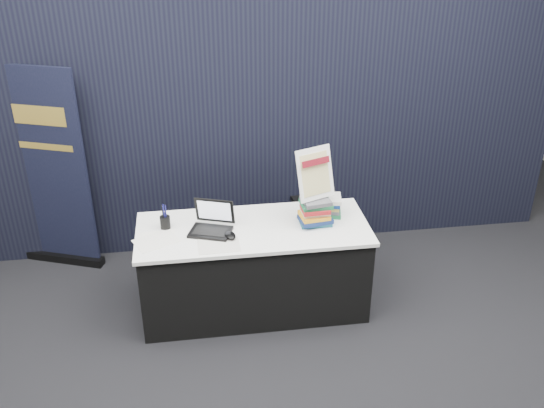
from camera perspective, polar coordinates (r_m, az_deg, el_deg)
The scene contains 15 objects.
floor at distance 4.68m, azimuth -0.84°, elevation -13.56°, with size 8.00×8.00×0.00m, color black.
wall_back at distance 7.62m, azimuth -5.06°, elevation 17.49°, with size 8.00×0.02×3.50m, color #B8B6AE.
drape_partition at distance 5.45m, azimuth -3.15°, elevation 7.38°, with size 6.00×0.08×2.40m, color black.
display_table at distance 4.89m, azimuth -1.72°, elevation -6.02°, with size 1.80×0.75×0.75m.
laptop at distance 4.64m, azimuth -5.87°, elevation -1.90°, with size 0.36×0.34×0.23m.
mouse at distance 4.56m, azimuth -3.97°, elevation -2.96°, with size 0.08×0.13×0.04m, color black.
brochure_left at distance 4.60m, azimuth -10.84°, elevation -3.43°, with size 0.31×0.22×0.00m, color white.
brochure_mid at distance 4.64m, azimuth -10.72°, elevation -3.09°, with size 0.28×0.20×0.00m, color white.
brochure_right at distance 4.48m, azimuth -5.04°, elevation -3.90°, with size 0.31×0.22×0.00m, color beige.
pen_cup at distance 4.73m, azimuth -10.02°, elevation -1.71°, with size 0.08×0.08×0.10m, color black.
book_stack_tall at distance 4.70m, azimuth 4.04°, elevation -0.71°, with size 0.24×0.19×0.22m.
book_stack_short at distance 4.86m, azimuth 5.13°, elevation -0.09°, with size 0.26×0.22×0.16m.
info_sign at distance 4.59m, azimuth 4.09°, elevation 2.81°, with size 0.32×0.22×0.41m.
pullup_banner at distance 5.62m, azimuth -20.16°, elevation 2.03°, with size 0.76×0.37×1.83m.
stacking_chair at distance 5.69m, azimuth 4.32°, elevation 0.68°, with size 0.49×0.49×0.92m.
Camera 1 is at (-0.44, -3.49, 3.09)m, focal length 40.00 mm.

